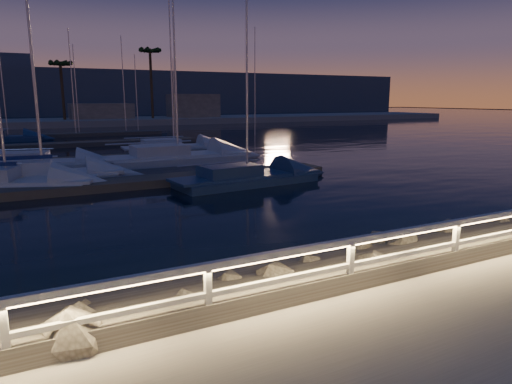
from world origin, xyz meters
The scene contains 15 objects.
ground centered at (0.00, 0.00, 0.00)m, with size 400.00×400.00×0.00m, color #9F988F.
harbor_water centered at (0.00, 31.22, -0.97)m, with size 400.00×440.00×0.60m.
guard_rail centered at (-0.07, 0.00, 0.77)m, with size 44.11×0.12×1.06m.
riprap centered at (-2.57, 1.18, -0.15)m, with size 37.12×3.10×1.43m.
floating_docks centered at (0.00, 32.50, -0.40)m, with size 22.00×36.00×0.40m.
far_shore centered at (-0.12, 74.05, 0.29)m, with size 160.00×14.00×5.20m.
palm_center centered at (2.00, 73.00, 8.78)m, with size 3.00×3.00×9.70m.
palm_right centered at (16.00, 72.00, 11.03)m, with size 3.00×3.00×12.20m.
sailboat_c centered at (-5.54, 17.62, -0.17)m, with size 8.24×4.83×13.54m.
sailboat_d centered at (5.37, 13.95, -0.19)m, with size 8.17×3.20×13.47m.
sailboat_f centered at (-3.91, 19.02, -0.16)m, with size 8.02×3.03×13.37m.
sailboat_g centered at (-3.77, 24.25, -0.18)m, with size 8.12×3.97×13.28m.
sailboat_h centered at (4.60, 23.20, -0.13)m, with size 9.93×3.18×16.67m.
sailboat_k centered at (-6.48, 46.91, -0.18)m, with size 7.91×3.25×13.05m.
sailboat_l centered at (6.37, 29.67, -0.19)m, with size 8.37×2.98×13.90m.
Camera 1 is at (-4.56, -6.72, 3.73)m, focal length 32.00 mm.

